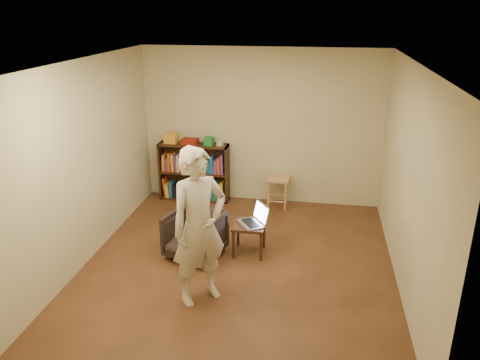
% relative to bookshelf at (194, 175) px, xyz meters
% --- Properties ---
extents(floor, '(4.50, 4.50, 0.00)m').
position_rel_bookshelf_xyz_m(floor, '(1.14, -2.09, -0.44)').
color(floor, '#412815').
rests_on(floor, ground).
extents(ceiling, '(4.50, 4.50, 0.00)m').
position_rel_bookshelf_xyz_m(ceiling, '(1.14, -2.09, 2.16)').
color(ceiling, silver).
rests_on(ceiling, wall_back).
extents(wall_back, '(4.00, 0.00, 4.00)m').
position_rel_bookshelf_xyz_m(wall_back, '(1.14, 0.16, 0.86)').
color(wall_back, '#BBB28D').
rests_on(wall_back, floor).
extents(wall_left, '(0.00, 4.50, 4.50)m').
position_rel_bookshelf_xyz_m(wall_left, '(-0.86, -2.09, 0.86)').
color(wall_left, '#BBB28D').
rests_on(wall_left, floor).
extents(wall_right, '(0.00, 4.50, 4.50)m').
position_rel_bookshelf_xyz_m(wall_right, '(3.14, -2.09, 0.86)').
color(wall_right, '#BBB28D').
rests_on(wall_right, floor).
extents(bookshelf, '(1.20, 0.30, 1.00)m').
position_rel_bookshelf_xyz_m(bookshelf, '(0.00, 0.00, 0.00)').
color(bookshelf, black).
rests_on(bookshelf, floor).
extents(box_yellow, '(0.22, 0.16, 0.17)m').
position_rel_bookshelf_xyz_m(box_yellow, '(-0.39, -0.01, 0.65)').
color(box_yellow, gold).
rests_on(box_yellow, bookshelf).
extents(red_cloth, '(0.29, 0.22, 0.09)m').
position_rel_bookshelf_xyz_m(red_cloth, '(-0.05, -0.03, 0.61)').
color(red_cloth, maroon).
rests_on(red_cloth, bookshelf).
extents(box_green, '(0.16, 0.16, 0.14)m').
position_rel_bookshelf_xyz_m(box_green, '(0.28, -0.03, 0.63)').
color(box_green, '#227F34').
rests_on(box_green, bookshelf).
extents(box_white, '(0.11, 0.11, 0.07)m').
position_rel_bookshelf_xyz_m(box_white, '(0.47, -0.02, 0.60)').
color(box_white, beige).
rests_on(box_white, bookshelf).
extents(stool, '(0.36, 0.36, 0.52)m').
position_rel_bookshelf_xyz_m(stool, '(1.47, -0.10, -0.02)').
color(stool, tan).
rests_on(stool, floor).
extents(armchair, '(0.85, 0.86, 0.63)m').
position_rel_bookshelf_xyz_m(armchair, '(0.52, -1.95, -0.12)').
color(armchair, black).
rests_on(armchair, floor).
extents(side_table, '(0.43, 0.43, 0.44)m').
position_rel_bookshelf_xyz_m(side_table, '(1.23, -1.75, -0.08)').
color(side_table, black).
rests_on(side_table, floor).
extents(laptop, '(0.48, 0.49, 0.27)m').
position_rel_bookshelf_xyz_m(laptop, '(1.30, -1.73, 0.06)').
color(laptop, '#B9BABE').
rests_on(laptop, side_table).
extents(person, '(0.79, 0.78, 1.83)m').
position_rel_bookshelf_xyz_m(person, '(0.84, -2.90, 0.48)').
color(person, beige).
rests_on(person, floor).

